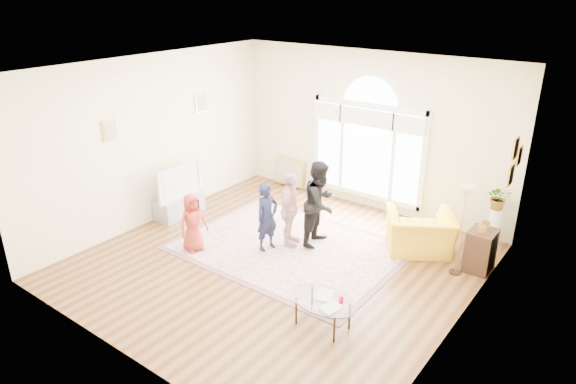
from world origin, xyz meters
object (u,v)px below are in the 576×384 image
Objects in this scene: coffee_table at (323,301)px; television at (178,180)px; area_rug at (289,248)px; armchair at (420,233)px; tv_console at (180,205)px.

television is at bearing 165.72° from coffee_table.
coffee_table is (1.69, -1.50, 0.39)m from area_rug.
television is 4.51m from coffee_table.
area_rug is 3.09× the size of television.
area_rug is 3.51× the size of coffee_table.
coffee_table is at bearing -16.98° from television.
television is at bearing -14.09° from armchair.
area_rug is at bearing 4.07° from television.
television reaches higher than coffee_table.
television is 4.73m from armchair.
area_rug is 2.29m from coffee_table.
coffee_table is 0.92× the size of armchair.
armchair reaches higher than coffee_table.
tv_console is 0.55m from television.
television is at bearing 0.00° from tv_console.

